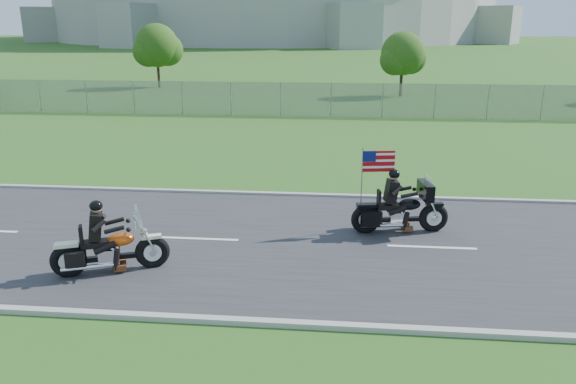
# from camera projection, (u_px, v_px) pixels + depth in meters

# --- Properties ---
(ground) EXTENTS (420.00, 420.00, 0.00)m
(ground) POSITION_uv_depth(u_px,v_px,m) (273.00, 243.00, 14.38)
(ground) COLOR #2E561A
(ground) RESTS_ON ground
(road) EXTENTS (120.00, 8.00, 0.04)m
(road) POSITION_uv_depth(u_px,v_px,m) (273.00, 242.00, 14.37)
(road) COLOR #28282B
(road) RESTS_ON ground
(curb_north) EXTENTS (120.00, 0.18, 0.12)m
(curb_north) POSITION_uv_depth(u_px,v_px,m) (288.00, 195.00, 18.22)
(curb_north) COLOR #9E9B93
(curb_north) RESTS_ON ground
(curb_south) EXTENTS (120.00, 0.18, 0.12)m
(curb_south) POSITION_uv_depth(u_px,v_px,m) (247.00, 322.00, 10.51)
(curb_south) COLOR #9E9B93
(curb_south) RESTS_ON ground
(fence) EXTENTS (60.00, 0.03, 2.00)m
(fence) POSITION_uv_depth(u_px,v_px,m) (231.00, 99.00, 33.59)
(fence) COLOR gray
(fence) RESTS_ON ground
(tree_fence_near) EXTENTS (3.52, 3.28, 4.75)m
(tree_fence_near) POSITION_uv_depth(u_px,v_px,m) (403.00, 56.00, 41.54)
(tree_fence_near) COLOR #382316
(tree_fence_near) RESTS_ON ground
(tree_fence_mid) EXTENTS (3.96, 3.69, 5.30)m
(tree_fence_mid) POSITION_uv_depth(u_px,v_px,m) (158.00, 48.00, 47.11)
(tree_fence_mid) COLOR #382316
(tree_fence_mid) RESTS_ON ground
(motorcycle_lead) EXTENTS (2.48, 1.26, 1.75)m
(motorcycle_lead) POSITION_uv_depth(u_px,v_px,m) (109.00, 250.00, 12.51)
(motorcycle_lead) COLOR black
(motorcycle_lead) RESTS_ON ground
(motorcycle_follow) EXTENTS (2.63, 1.01, 2.20)m
(motorcycle_follow) POSITION_uv_depth(u_px,v_px,m) (400.00, 211.00, 14.91)
(motorcycle_follow) COLOR black
(motorcycle_follow) RESTS_ON ground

